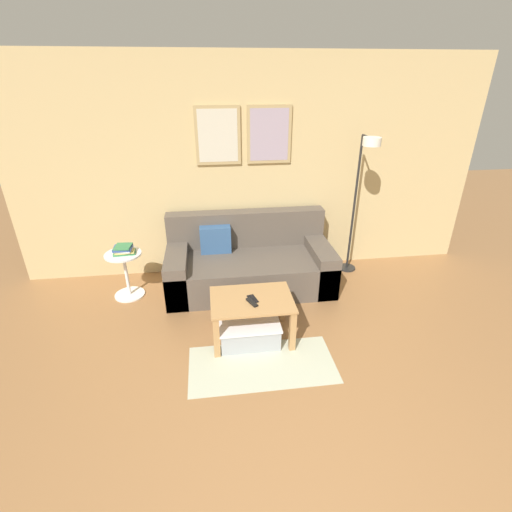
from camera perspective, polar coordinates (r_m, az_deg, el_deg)
The scene contains 10 objects.
wall_back at distance 4.53m, azimuth -0.68°, elevation 13.15°, with size 5.60×0.09×2.55m.
area_rug at distance 3.41m, azimuth 0.94°, elevation -16.34°, with size 1.28×0.62×0.01m, color #B2B79E.
couch at distance 4.43m, azimuth -1.14°, elevation -1.14°, with size 1.91×0.92×0.82m.
coffee_table at distance 3.51m, azimuth -0.66°, elevation -7.87°, with size 0.77×0.55×0.43m.
storage_bin at distance 3.61m, azimuth -1.09°, elevation -11.30°, with size 0.57×0.44×0.23m.
floor_lamp at distance 4.48m, azimuth 16.08°, elevation 10.93°, with size 0.22×0.46×1.71m.
side_table at distance 4.42m, azimuth -19.41°, elevation -2.12°, with size 0.40×0.40×0.54m.
book_stack at distance 4.29m, azimuth -19.68°, elevation 0.92°, with size 0.24×0.20×0.10m.
remote_control at distance 3.39m, azimuth -0.64°, elevation -7.15°, with size 0.04×0.15×0.02m, color black.
cell_phone at distance 3.45m, azimuth -0.52°, elevation -6.61°, with size 0.07×0.14×0.01m, color black.
Camera 1 is at (-0.53, -0.99, 2.31)m, focal length 26.00 mm.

